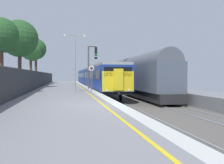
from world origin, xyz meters
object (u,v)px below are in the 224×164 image
background_tree_back (3,37)px  commuter_train_at_platform (93,77)px  background_tree_centre (19,39)px  freight_train_adjacent_track (121,75)px  signal_gantry (91,62)px  platform_lamp_mid (75,57)px  speed_limit_sign (91,74)px  background_tree_right (36,50)px  background_tree_left (32,52)px

background_tree_back → commuter_train_at_platform: bearing=62.8°
background_tree_centre → freight_train_adjacent_track: bearing=23.2°
signal_gantry → background_tree_back: background_tree_back is taller
platform_lamp_mid → background_tree_back: 6.21m
platform_lamp_mid → freight_train_adjacent_track: bearing=62.4°
commuter_train_at_platform → background_tree_back: background_tree_back is taller
commuter_train_at_platform → platform_lamp_mid: (-3.49, -17.05, 1.89)m
commuter_train_at_platform → background_tree_back: (-9.39, -18.23, 3.42)m
commuter_train_at_platform → freight_train_adjacent_track: 4.84m
signal_gantry → speed_limit_sign: 4.49m
commuter_train_at_platform → background_tree_back: bearing=-117.2°
signal_gantry → commuter_train_at_platform: bearing=82.7°
background_tree_centre → background_tree_back: size_ratio=1.31×
signal_gantry → background_tree_centre: bearing=160.7°
freight_train_adjacent_track → speed_limit_sign: 14.31m
platform_lamp_mid → background_tree_back: bearing=-168.6°
platform_lamp_mid → background_tree_right: (-6.11, 23.74, 2.93)m
platform_lamp_mid → commuter_train_at_platform: bearing=78.4°
freight_train_adjacent_track → background_tree_left: (-13.55, 3.45, 3.59)m
platform_lamp_mid → background_tree_back: background_tree_back is taller
speed_limit_sign → background_tree_right: bearing=109.1°
signal_gantry → background_tree_left: background_tree_left is taller
platform_lamp_mid → background_tree_centre: 10.86m
signal_gantry → background_tree_left: bearing=123.4°
platform_lamp_mid → background_tree_centre: size_ratio=0.65×
background_tree_left → background_tree_right: background_tree_right is taller
background_tree_left → commuter_train_at_platform: bearing=-4.5°
freight_train_adjacent_track → background_tree_centre: size_ratio=4.71×
freight_train_adjacent_track → signal_gantry: signal_gantry is taller
speed_limit_sign → background_tree_left: background_tree_left is taller
freight_train_adjacent_track → signal_gantry: 10.49m
commuter_train_at_platform → background_tree_centre: size_ratio=4.89×
speed_limit_sign → background_tree_back: background_tree_back is taller
speed_limit_sign → background_tree_back: (-7.54, -2.48, 3.08)m
background_tree_right → freight_train_adjacent_track: bearing=-34.6°
background_tree_centre → platform_lamp_mid: bearing=-53.3°
speed_limit_sign → commuter_train_at_platform: bearing=83.3°
platform_lamp_mid → background_tree_right: bearing=104.4°
commuter_train_at_platform → background_tree_right: bearing=145.1°
background_tree_right → background_tree_centre: bearing=-90.7°
freight_train_adjacent_track → background_tree_centre: 15.59m
speed_limit_sign → background_tree_back: bearing=-161.8°
freight_train_adjacent_track → background_tree_centre: background_tree_centre is taller
signal_gantry → background_tree_centre: (-8.32, 2.92, 2.76)m
freight_train_adjacent_track → speed_limit_sign: size_ratio=15.33×
freight_train_adjacent_track → signal_gantry: (-5.47, -8.83, 1.45)m
speed_limit_sign → background_tree_left: (-7.70, 16.51, 3.58)m
signal_gantry → platform_lamp_mid: platform_lamp_mid is taller
signal_gantry → background_tree_centre: 9.24m
background_tree_left → background_tree_centre: (-0.24, -9.36, 0.62)m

